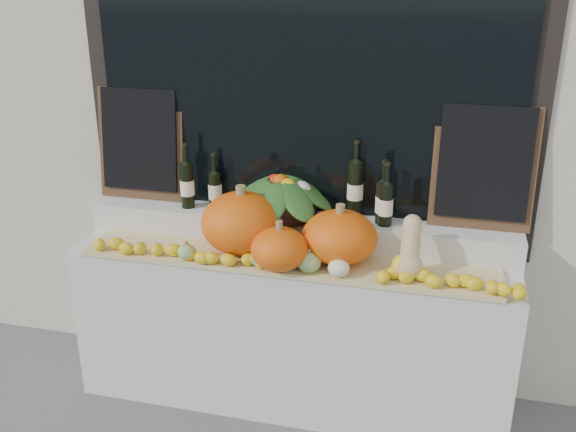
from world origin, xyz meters
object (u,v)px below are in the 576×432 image
(butternut_squash, at_px, (410,251))
(produce_bowl, at_px, (281,195))
(pumpkin_left, at_px, (242,223))
(pumpkin_right, at_px, (339,237))
(wine_bottle_tall, at_px, (355,188))

(butternut_squash, xyz_separation_m, produce_bowl, (-0.70, 0.28, 0.12))
(pumpkin_left, xyz_separation_m, pumpkin_right, (0.50, 0.00, -0.03))
(pumpkin_left, relative_size, wine_bottle_tall, 1.00)
(wine_bottle_tall, bearing_deg, butternut_squash, -48.58)
(pumpkin_right, xyz_separation_m, produce_bowl, (-0.35, 0.21, 0.12))
(pumpkin_left, distance_m, wine_bottle_tall, 0.62)
(pumpkin_left, relative_size, pumpkin_right, 1.11)
(pumpkin_left, height_order, pumpkin_right, pumpkin_left)
(pumpkin_right, height_order, wine_bottle_tall, wine_bottle_tall)
(pumpkin_left, xyz_separation_m, produce_bowl, (0.15, 0.22, 0.09))
(butternut_squash, xyz_separation_m, wine_bottle_tall, (-0.32, 0.36, 0.16))
(butternut_squash, relative_size, produce_bowl, 0.48)
(pumpkin_left, distance_m, pumpkin_right, 0.50)
(pumpkin_right, distance_m, produce_bowl, 0.43)
(pumpkin_right, distance_m, wine_bottle_tall, 0.33)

